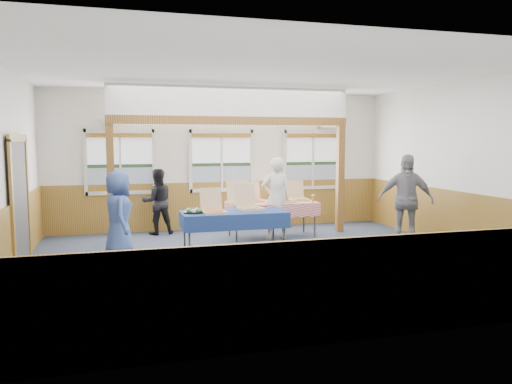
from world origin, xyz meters
TOP-DOWN VIEW (x-y plane):
  - floor at (0.00, 0.00)m, footprint 8.00×8.00m
  - ceiling at (0.00, 0.00)m, footprint 8.00×8.00m
  - wall_back at (0.00, 3.50)m, footprint 8.00×0.00m
  - wall_front at (0.00, -3.50)m, footprint 8.00×0.00m
  - wall_left at (-4.00, 0.00)m, footprint 0.00×8.00m
  - wall_right at (4.00, 0.00)m, footprint 0.00×8.00m
  - wainscot_back at (0.00, 3.48)m, footprint 7.98×0.05m
  - wainscot_front at (0.00, -3.48)m, footprint 7.98×0.05m
  - wainscot_left at (-3.98, 0.00)m, footprint 0.05×6.98m
  - wainscot_right at (3.98, 0.00)m, footprint 0.05×6.98m
  - cased_opening at (-3.96, 0.90)m, footprint 0.06×1.30m
  - window_left at (-2.30, 3.46)m, footprint 1.56×0.10m
  - window_mid at (0.00, 3.46)m, footprint 1.56×0.10m
  - window_right at (2.30, 3.46)m, footprint 1.56×0.10m
  - post_left at (-2.50, 2.30)m, footprint 0.15×0.15m
  - post_right at (2.50, 2.30)m, footprint 0.15×0.15m
  - cross_beam at (0.00, 2.30)m, footprint 5.15×0.18m
  - table_left at (-0.29, 0.96)m, footprint 2.13×1.58m
  - table_right at (0.82, 2.12)m, footprint 2.08×1.62m
  - pizza_box_a at (-0.70, 0.85)m, footprint 0.44×0.52m
  - pizza_box_b at (0.05, 1.12)m, footprint 0.51×0.59m
  - pizza_box_c at (0.07, 2.02)m, footprint 0.44×0.53m
  - pizza_box_d at (0.47, 2.31)m, footprint 0.40×0.48m
  - pizza_box_e at (1.06, 2.04)m, footprint 0.46×0.52m
  - pizza_box_f at (1.47, 2.26)m, footprint 0.39×0.47m
  - veggie_tray at (-1.04, 0.96)m, footprint 0.38×0.38m
  - drink_glass at (1.67, 1.87)m, footprint 0.07×0.07m
  - woman_white at (0.82, 1.84)m, footprint 0.65×0.44m
  - woman_black at (-1.54, 3.07)m, footprint 0.77×0.63m
  - man_blue at (-2.37, 0.90)m, footprint 0.55×0.80m
  - person_grey at (3.08, 0.54)m, footprint 1.15×0.88m

SIDE VIEW (x-z plane):
  - floor at x=0.00m, z-range 0.00..0.00m
  - wainscot_back at x=0.00m, z-range 0.00..1.10m
  - wainscot_front at x=0.00m, z-range 0.00..1.10m
  - wainscot_left at x=-3.98m, z-range 0.00..1.10m
  - wainscot_right at x=3.98m, z-range 0.00..1.10m
  - table_right at x=0.82m, z-range 0.32..1.08m
  - table_left at x=-0.29m, z-range 0.32..1.08m
  - woman_black at x=-1.54m, z-range 0.00..1.46m
  - man_blue at x=-2.37m, z-range 0.00..1.56m
  - veggie_tray at x=-1.04m, z-range 0.74..0.83m
  - pizza_box_e at x=1.06m, z-range 0.62..1.03m
  - pizza_box_d at x=0.47m, z-range 0.61..1.03m
  - pizza_box_f at x=1.47m, z-range 0.61..1.03m
  - pizza_box_a at x=-0.70m, z-range 0.60..1.05m
  - pizza_box_b at x=0.05m, z-range 0.59..1.06m
  - pizza_box_c at x=0.07m, z-range 0.59..1.06m
  - drink_glass at x=1.67m, z-range 0.76..0.91m
  - woman_white at x=0.82m, z-range 0.00..1.73m
  - person_grey at x=3.08m, z-range 0.00..1.81m
  - cased_opening at x=-3.96m, z-range 0.00..2.10m
  - post_left at x=-2.50m, z-range 0.00..2.40m
  - post_right at x=2.50m, z-range 0.00..2.40m
  - wall_back at x=0.00m, z-range -2.40..5.60m
  - wall_front at x=0.00m, z-range -2.40..5.60m
  - wall_left at x=-4.00m, z-range -2.40..5.60m
  - wall_right at x=4.00m, z-range -2.40..5.60m
  - window_left at x=-2.30m, z-range 0.95..2.41m
  - window_mid at x=0.00m, z-range 0.95..2.41m
  - window_right at x=2.30m, z-range 0.95..2.41m
  - cross_beam at x=0.00m, z-range 2.40..2.58m
  - ceiling at x=0.00m, z-range 3.20..3.20m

